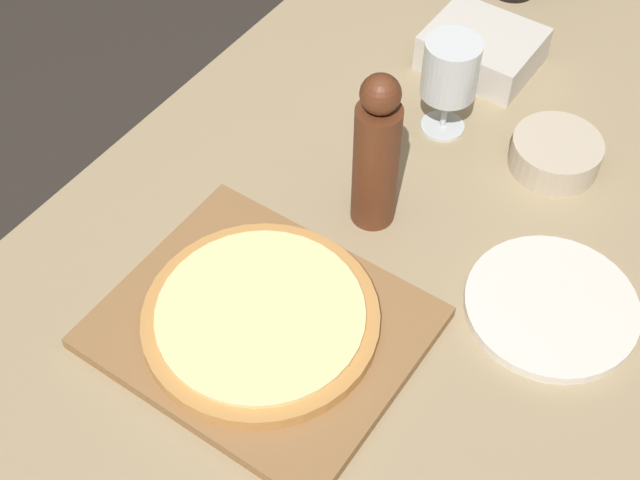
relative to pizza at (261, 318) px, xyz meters
name	(u,v)px	position (x,y,z in m)	size (l,w,h in m)	color
dining_table	(360,320)	(0.06, 0.13, -0.11)	(0.84, 1.67, 0.72)	#9E8966
cutting_board	(262,328)	(0.00, 0.00, -0.02)	(0.36, 0.30, 0.02)	olive
pizza	(261,318)	(0.00, 0.00, 0.00)	(0.28, 0.28, 0.02)	#C68947
pepper_mill	(376,155)	(0.01, 0.23, 0.08)	(0.06, 0.06, 0.23)	#5B2D19
wine_glass	(450,71)	(0.00, 0.43, 0.07)	(0.08, 0.08, 0.15)	silver
small_bowl	(555,154)	(0.17, 0.45, -0.01)	(0.12, 0.12, 0.05)	beige
dinner_plate	(551,306)	(0.27, 0.22, -0.02)	(0.21, 0.21, 0.01)	silver
food_container	(482,49)	(-0.02, 0.58, 0.00)	(0.16, 0.14, 0.06)	beige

